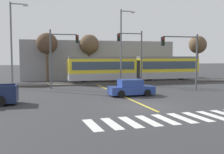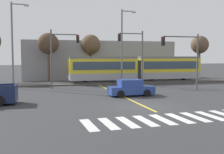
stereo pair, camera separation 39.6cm
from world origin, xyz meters
TOP-DOWN VIEW (x-y plane):
  - ground_plane at (0.00, 0.00)m, footprint 200.00×200.00m
  - track_bed at (0.00, 17.49)m, footprint 120.00×4.00m
  - rail_near at (0.00, 16.77)m, footprint 120.00×0.08m
  - rail_far at (0.00, 18.21)m, footprint 120.00×0.08m
  - light_rail_tram at (5.71, 17.48)m, footprint 18.50×2.64m
  - crosswalk_stripe_0 at (-4.95, -4.38)m, footprint 0.67×2.82m
  - crosswalk_stripe_1 at (-3.85, -4.33)m, footprint 0.67×2.82m
  - crosswalk_stripe_2 at (-2.75, -4.29)m, footprint 0.67×2.82m
  - crosswalk_stripe_3 at (-1.65, -4.25)m, footprint 0.67×2.82m
  - crosswalk_stripe_4 at (-0.55, -4.20)m, footprint 0.67×2.82m
  - crosswalk_stripe_5 at (0.55, -4.16)m, footprint 0.67×2.82m
  - crosswalk_stripe_6 at (1.65, -4.12)m, footprint 0.67×2.82m
  - crosswalk_stripe_7 at (2.75, -4.07)m, footprint 0.67×2.82m
  - lane_centre_line at (0.00, 6.65)m, footprint 0.20×17.67m
  - sedan_crossing at (0.83, 5.55)m, footprint 4.23×1.97m
  - traffic_light_far_left at (-4.95, 13.27)m, footprint 3.25×0.38m
  - traffic_light_mid_right at (7.48, 7.43)m, footprint 4.25×0.38m
  - traffic_light_far_right at (4.21, 13.89)m, footprint 3.25×0.38m
  - street_lamp_west at (-10.01, 14.60)m, footprint 2.00×0.28m
  - street_lamp_centre at (2.95, 14.80)m, footprint 1.88×0.28m
  - bare_tree_west at (-5.93, 21.15)m, footprint 2.95×2.95m
  - bare_tree_east at (0.41, 23.10)m, footprint 2.97×2.97m
  - bare_tree_far_east at (18.30, 21.80)m, footprint 2.91×2.91m
  - building_backdrop_far at (2.40, 26.18)m, footprint 24.17×6.00m

SIDE VIEW (x-z plane):
  - ground_plane at x=0.00m, z-range 0.00..0.00m
  - lane_centre_line at x=0.00m, z-range 0.00..0.01m
  - crosswalk_stripe_0 at x=-4.95m, z-range 0.00..0.01m
  - crosswalk_stripe_1 at x=-3.85m, z-range 0.00..0.01m
  - crosswalk_stripe_2 at x=-2.75m, z-range 0.00..0.01m
  - crosswalk_stripe_3 at x=-1.65m, z-range 0.00..0.01m
  - crosswalk_stripe_4 at x=-0.55m, z-range 0.00..0.01m
  - crosswalk_stripe_5 at x=0.55m, z-range 0.00..0.01m
  - crosswalk_stripe_6 at x=1.65m, z-range 0.00..0.01m
  - crosswalk_stripe_7 at x=2.75m, z-range 0.00..0.01m
  - track_bed at x=0.00m, z-range 0.00..0.18m
  - rail_near at x=0.00m, z-range 0.18..0.28m
  - rail_far at x=0.00m, z-range 0.18..0.28m
  - sedan_crossing at x=0.83m, z-range -0.06..1.46m
  - light_rail_tram at x=5.71m, z-range 0.33..3.76m
  - building_backdrop_far at x=2.40m, z-range 0.00..6.04m
  - traffic_light_mid_right at x=7.48m, z-range 1.06..7.05m
  - traffic_light_far_left at x=-4.95m, z-range 0.97..7.61m
  - traffic_light_far_right at x=4.21m, z-range 1.06..7.84m
  - street_lamp_centre at x=2.95m, z-range 0.55..10.02m
  - bare_tree_west at x=-5.93m, z-range 1.91..8.81m
  - bare_tree_east at x=0.41m, z-range 1.92..8.85m
  - street_lamp_west at x=-10.01m, z-range 0.57..10.26m
  - bare_tree_far_east at x=18.30m, z-range 1.98..8.97m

